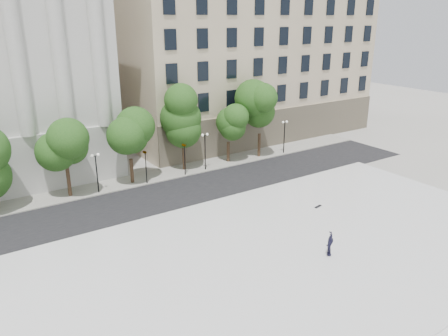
{
  "coord_description": "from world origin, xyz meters",
  "views": [
    {
      "loc": [
        -18.18,
        -17.71,
        16.62
      ],
      "look_at": [
        0.28,
        10.0,
        5.05
      ],
      "focal_mm": 35.0,
      "sensor_mm": 36.0,
      "label": 1
    }
  ],
  "objects_px": {
    "skateboard": "(318,206)",
    "traffic_light_east": "(184,144)",
    "person_lying": "(329,253)",
    "traffic_light_west": "(145,151)"
  },
  "relations": [
    {
      "from": "person_lying",
      "to": "skateboard",
      "type": "xyz_separation_m",
      "value": [
        5.51,
        6.5,
        -0.21
      ]
    },
    {
      "from": "traffic_light_west",
      "to": "traffic_light_east",
      "type": "relative_size",
      "value": 0.99
    },
    {
      "from": "traffic_light_east",
      "to": "skateboard",
      "type": "distance_m",
      "value": 16.13
    },
    {
      "from": "person_lying",
      "to": "skateboard",
      "type": "height_order",
      "value": "person_lying"
    },
    {
      "from": "person_lying",
      "to": "skateboard",
      "type": "distance_m",
      "value": 8.53
    },
    {
      "from": "skateboard",
      "to": "traffic_light_east",
      "type": "bearing_deg",
      "value": 98.98
    },
    {
      "from": "person_lying",
      "to": "traffic_light_west",
      "type": "bearing_deg",
      "value": 57.24
    },
    {
      "from": "traffic_light_east",
      "to": "skateboard",
      "type": "xyz_separation_m",
      "value": [
        5.42,
        -14.85,
        -3.19
      ]
    },
    {
      "from": "skateboard",
      "to": "traffic_light_west",
      "type": "bearing_deg",
      "value": 112.86
    },
    {
      "from": "traffic_light_west",
      "to": "traffic_light_east",
      "type": "bearing_deg",
      "value": -0.0
    }
  ]
}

